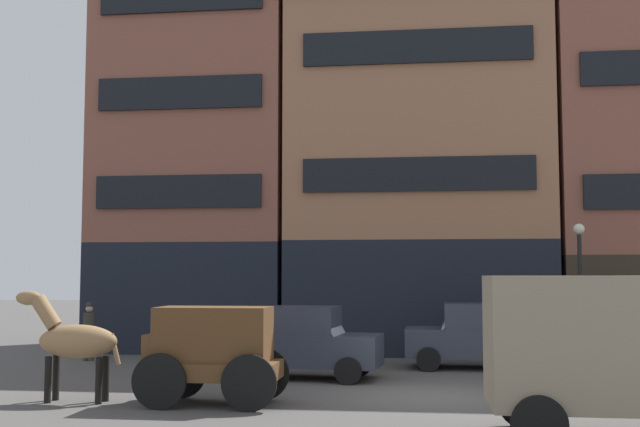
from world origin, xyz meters
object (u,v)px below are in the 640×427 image
Objects in this scene: streetlamp_curbside at (580,274)px; fire_hydrant_curbside at (172,346)px; cargo_wagon at (211,348)px; sedan_light at (307,342)px; delivery_truck_far at (614,350)px; draft_horse at (73,340)px; pedestrian_officer at (89,329)px; sedan_dark at (473,336)px.

streetlamp_curbside reaches higher than fire_hydrant_curbside.
cargo_wagon reaches higher than sedan_light.
cargo_wagon is at bearing 160.72° from delivery_truck_far.
delivery_truck_far is at bearing -13.99° from draft_horse.
pedestrian_officer is 2.16× the size of fire_hydrant_curbside.
pedestrian_officer is (-7.21, 3.22, 0.07)m from sedan_light.
pedestrian_officer reaches higher than fire_hydrant_curbside.
pedestrian_officer is (-5.81, 7.36, -0.17)m from cargo_wagon.
delivery_truck_far reaches higher than pedestrian_officer.
draft_horse is 14.07m from streetlamp_curbside.
delivery_truck_far is 8.94m from sedan_light.
delivery_truck_far reaches higher than sedan_light.
streetlamp_curbside is 12.49m from fire_hydrant_curbside.
draft_horse is 0.57× the size of streetlamp_curbside.
draft_horse is at bearing -87.05° from fire_hydrant_curbside.
sedan_dark is at bearing 30.85° from sedan_light.
delivery_truck_far reaches higher than cargo_wagon.
cargo_wagon is at bearing -130.55° from sedan_dark.
draft_horse reaches higher than sedan_dark.
fire_hydrant_curbside is at bearing 177.14° from streetlamp_curbside.
streetlamp_curbside is at bearing 12.22° from sedan_dark.
sedan_dark is 9.25m from fire_hydrant_curbside.
pedestrian_officer is (-2.86, 7.36, -0.29)m from draft_horse.
cargo_wagon is 7.74m from delivery_truck_far.
pedestrian_officer is at bearing -179.69° from streetlamp_curbside.
delivery_truck_far is 5.25× the size of fire_hydrant_curbside.
fire_hydrant_curbside is at bearing 15.82° from pedestrian_officer.
fire_hydrant_curbside is at bearing 92.95° from draft_horse.
delivery_truck_far is 2.43× the size of pedestrian_officer.
pedestrian_officer is (-11.59, 0.60, 0.07)m from sedan_dark.
sedan_dark is (-1.51, 9.32, -0.51)m from delivery_truck_far.
draft_horse is 0.63× the size of sedan_dark.
pedestrian_officer is at bearing 177.05° from sedan_dark.
sedan_light is 4.63× the size of fire_hydrant_curbside.
sedan_light is 0.93× the size of streetlamp_curbside.
delivery_truck_far is 16.44m from pedestrian_officer.
sedan_light is (1.40, 4.15, -0.23)m from cargo_wagon.
streetlamp_curbside is at bearing 23.70° from sedan_light.
delivery_truck_far is at bearing -44.84° from fire_hydrant_curbside.
pedestrian_officer is at bearing 142.89° from delivery_truck_far.
streetlamp_curbside is at bearing -2.86° from fire_hydrant_curbside.
fire_hydrant_curbside is at bearing 171.98° from sedan_dark.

